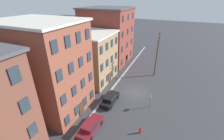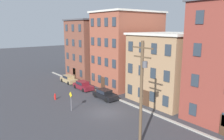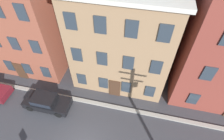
% 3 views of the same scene
% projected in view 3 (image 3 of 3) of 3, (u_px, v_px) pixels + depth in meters
% --- Properties ---
extents(kerb_strip, '(56.00, 0.36, 0.16)m').
position_uv_depth(kerb_strip, '(97.00, 103.00, 17.17)').
color(kerb_strip, '#9E998E').
rests_on(kerb_strip, ground_plane).
extents(apartment_far, '(9.42, 10.32, 10.02)m').
position_uv_depth(apartment_far, '(126.00, 26.00, 17.59)').
color(apartment_far, '#9E7A56').
rests_on(apartment_far, ground_plane).
extents(car_black, '(4.40, 1.92, 1.43)m').
position_uv_depth(car_black, '(46.00, 101.00, 16.55)').
color(car_black, black).
rests_on(car_black, ground_plane).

